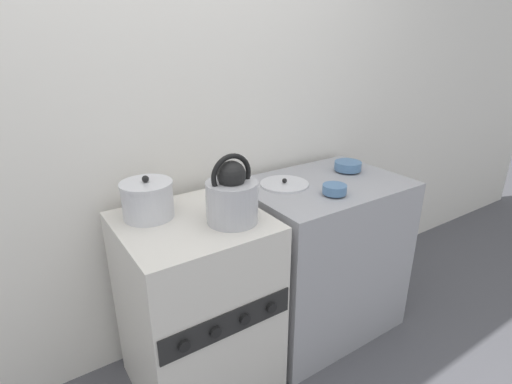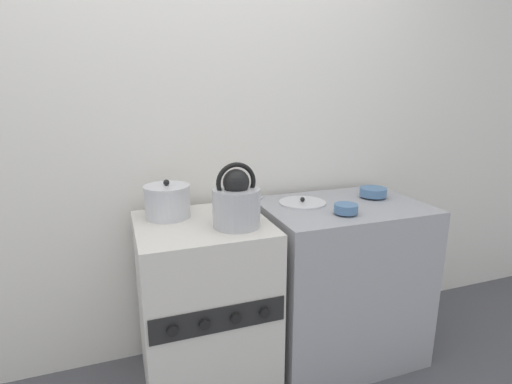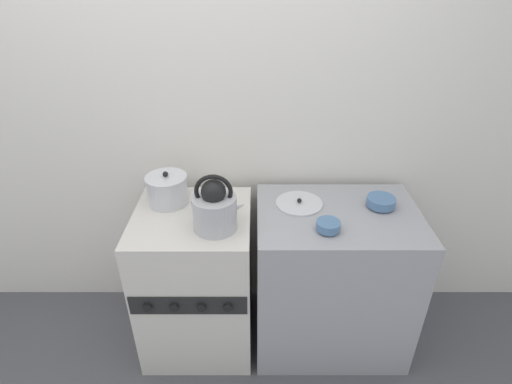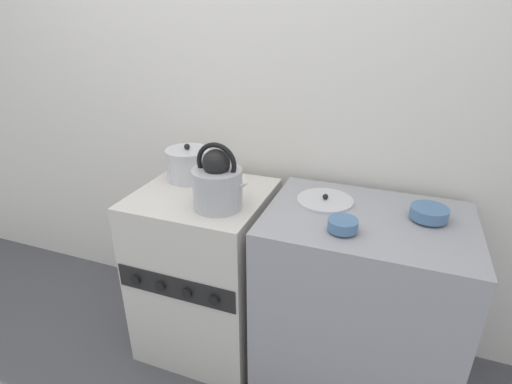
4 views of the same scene
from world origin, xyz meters
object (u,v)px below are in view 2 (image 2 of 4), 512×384
at_px(cooking_pot, 167,201).
at_px(small_ceramic_bowl, 346,209).
at_px(stove, 205,307).
at_px(enamel_bowl, 373,192).
at_px(kettle, 237,202).
at_px(loose_pot_lid, 302,203).

height_order(cooking_pot, small_ceramic_bowl, cooking_pot).
distance_m(stove, enamel_bowl, 1.06).
distance_m(cooking_pot, enamel_bowl, 1.09).
distance_m(kettle, cooking_pot, 0.35).
height_order(stove, small_ceramic_bowl, small_ceramic_bowl).
relative_size(small_ceramic_bowl, loose_pot_lid, 0.46).
xyz_separation_m(small_ceramic_bowl, loose_pot_lid, (-0.11, 0.23, -0.02)).
bearing_deg(small_ceramic_bowl, stove, 168.16).
bearing_deg(cooking_pot, small_ceramic_bowl, -18.44).
relative_size(cooking_pot, loose_pot_lid, 0.88).
bearing_deg(small_ceramic_bowl, cooking_pot, 161.56).
xyz_separation_m(kettle, enamel_bowl, (0.82, 0.17, -0.07)).
height_order(small_ceramic_bowl, loose_pot_lid, small_ceramic_bowl).
bearing_deg(kettle, small_ceramic_bowl, -4.02).
relative_size(kettle, enamel_bowl, 1.97).
height_order(stove, enamel_bowl, enamel_bowl).
height_order(cooking_pot, loose_pot_lid, cooking_pot).
distance_m(stove, cooking_pot, 0.53).
bearing_deg(enamel_bowl, kettle, -168.30).
height_order(cooking_pot, enamel_bowl, cooking_pot).
xyz_separation_m(kettle, loose_pot_lid, (0.41, 0.19, -0.10)).
bearing_deg(cooking_pot, loose_pot_lid, -2.58).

